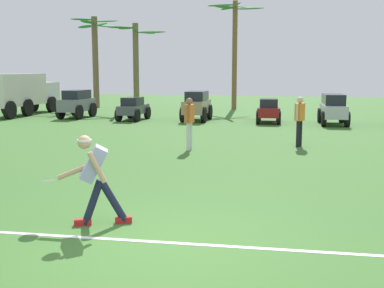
# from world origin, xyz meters

# --- Properties ---
(ground_plane) EXTENTS (80.00, 80.00, 0.00)m
(ground_plane) POSITION_xyz_m (0.00, 0.00, 0.00)
(ground_plane) COLOR #3C6E2C
(field_line_paint) EXTENTS (24.08, 1.66, 0.01)m
(field_line_paint) POSITION_xyz_m (0.00, 0.06, 0.00)
(field_line_paint) COLOR white
(field_line_paint) RESTS_ON ground_plane
(frisbee_thrower) EXTENTS (1.14, 0.53, 1.40)m
(frisbee_thrower) POSITION_xyz_m (-1.21, 0.57, 0.79)
(frisbee_thrower) COLOR #191E38
(frisbee_thrower) RESTS_ON ground_plane
(frisbee_in_flight) EXTENTS (0.39, 0.39, 0.08)m
(frisbee_in_flight) POSITION_xyz_m (-1.96, 0.45, 0.68)
(frisbee_in_flight) COLOR white
(teammate_near_sideline) EXTENTS (0.24, 0.50, 1.56)m
(teammate_near_sideline) POSITION_xyz_m (-1.53, 7.80, 0.94)
(teammate_near_sideline) COLOR silver
(teammate_near_sideline) RESTS_ON ground_plane
(teammate_midfield) EXTENTS (0.31, 0.48, 1.56)m
(teammate_midfield) POSITION_xyz_m (1.66, 9.20, 0.94)
(teammate_midfield) COLOR black
(teammate_midfield) RESTS_ON ground_plane
(parked_car_slot_a) EXTENTS (1.17, 2.35, 1.40)m
(parked_car_slot_a) POSITION_xyz_m (-9.47, 16.19, 0.74)
(parked_car_slot_a) COLOR slate
(parked_car_slot_a) RESTS_ON ground_plane
(parked_car_slot_b) EXTENTS (1.08, 2.20, 1.10)m
(parked_car_slot_b) POSITION_xyz_m (-6.31, 15.82, 0.56)
(parked_car_slot_b) COLOR #474C51
(parked_car_slot_b) RESTS_ON ground_plane
(parked_car_slot_c) EXTENTS (1.22, 2.38, 1.40)m
(parked_car_slot_c) POSITION_xyz_m (-3.26, 16.25, 0.74)
(parked_car_slot_c) COLOR #998466
(parked_car_slot_c) RESTS_ON ground_plane
(parked_car_slot_d) EXTENTS (1.24, 2.26, 1.10)m
(parked_car_slot_d) POSITION_xyz_m (0.14, 16.18, 0.56)
(parked_car_slot_d) COLOR maroon
(parked_car_slot_d) RESTS_ON ground_plane
(parked_car_slot_e) EXTENTS (1.32, 2.47, 1.34)m
(parked_car_slot_e) POSITION_xyz_m (2.98, 16.03, 0.72)
(parked_car_slot_e) COLOR #B7BABF
(parked_car_slot_e) RESTS_ON ground_plane
(box_truck) EXTENTS (1.60, 5.94, 2.20)m
(box_truck) POSITION_xyz_m (-12.99, 16.93, 1.23)
(box_truck) COLOR silver
(box_truck) RESTS_ON ground_plane
(palm_tree_far_left) EXTENTS (3.42, 3.36, 5.71)m
(palm_tree_far_left) POSITION_xyz_m (-11.32, 22.57, 3.41)
(palm_tree_far_left) COLOR brown
(palm_tree_far_left) RESTS_ON ground_plane
(palm_tree_left_of_centre) EXTENTS (3.27, 3.44, 5.12)m
(palm_tree_left_of_centre) POSITION_xyz_m (-8.09, 21.17, 3.03)
(palm_tree_left_of_centre) COLOR brown
(palm_tree_left_of_centre) RESTS_ON ground_plane
(palm_tree_right_of_centre) EXTENTS (3.56, 3.02, 6.54)m
(palm_tree_right_of_centre) POSITION_xyz_m (-2.62, 23.66, 4.00)
(palm_tree_right_of_centre) COLOR brown
(palm_tree_right_of_centre) RESTS_ON ground_plane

